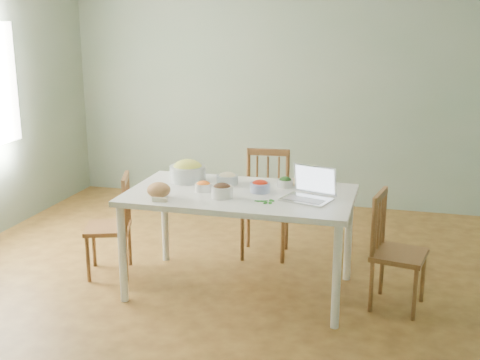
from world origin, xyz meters
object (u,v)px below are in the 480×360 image
(chair_left, at_px, (108,225))
(bowl_squash, at_px, (188,171))
(dining_table, at_px, (240,242))
(laptop, at_px, (307,185))
(chair_right, at_px, (400,252))
(chair_far, at_px, (265,205))
(bread_boule, at_px, (159,190))

(chair_left, bearing_deg, bowl_squash, 86.52)
(dining_table, distance_m, laptop, 0.76)
(chair_left, distance_m, chair_right, 2.40)
(chair_left, relative_size, chair_right, 0.98)
(chair_far, height_order, laptop, laptop)
(bowl_squash, relative_size, laptop, 0.86)
(chair_far, distance_m, laptop, 1.11)
(bread_boule, height_order, bowl_squash, bowl_squash)
(laptop, bearing_deg, bowl_squash, -179.20)
(chair_right, xyz_separation_m, bread_boule, (-1.78, -0.31, 0.43))
(chair_far, height_order, bowl_squash, bowl_squash)
(dining_table, relative_size, laptop, 5.02)
(chair_left, bearing_deg, chair_far, 102.91)
(chair_far, xyz_separation_m, chair_right, (1.21, -0.77, -0.04))
(bowl_squash, bearing_deg, laptop, -16.00)
(chair_right, bearing_deg, chair_left, 100.45)
(chair_left, xyz_separation_m, laptop, (1.70, -0.11, 0.51))
(bread_boule, bearing_deg, chair_right, 9.89)
(bowl_squash, height_order, laptop, laptop)
(dining_table, distance_m, chair_left, 1.17)
(chair_right, xyz_separation_m, bowl_squash, (-1.74, 0.20, 0.46))
(bowl_squash, xyz_separation_m, laptop, (1.04, -0.30, 0.03))
(chair_far, distance_m, bowl_squash, 0.89)
(chair_far, relative_size, chair_left, 1.12)
(chair_far, xyz_separation_m, bowl_squash, (-0.53, -0.57, 0.42))
(chair_left, xyz_separation_m, bowl_squash, (0.66, 0.19, 0.47))
(chair_left, bearing_deg, laptop, 66.63)
(chair_right, height_order, bowl_squash, bowl_squash)
(chair_right, distance_m, laptop, 0.86)
(dining_table, bearing_deg, chair_right, 0.97)
(bowl_squash, distance_m, laptop, 1.09)
(dining_table, relative_size, chair_far, 1.81)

